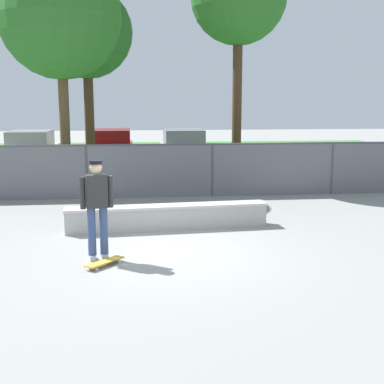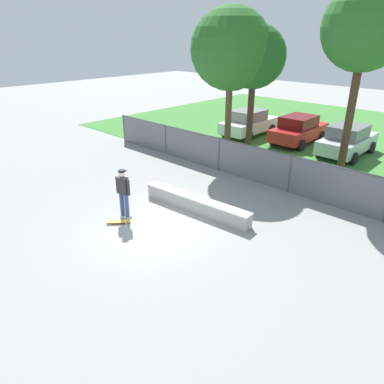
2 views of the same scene
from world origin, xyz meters
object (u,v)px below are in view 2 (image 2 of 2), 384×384
Objects in this scene: concrete_ledge at (196,204)px; tree_near_left at (231,50)px; tree_mid at (365,29)px; car_red at (299,130)px; skateboard at (119,222)px; car_silver at (347,140)px; car_white at (249,123)px; skateboarder at (123,192)px; tree_near_right at (254,57)px.

concrete_ledge is 8.04m from tree_near_left.
tree_mid reaches higher than car_red.
car_silver reaches higher than skateboard.
car_white is at bearing -177.73° from car_silver.
skateboard is 0.10× the size of tree_near_left.
tree_near_left is at bearing -102.81° from car_red.
skateboarder is 0.44× the size of car_red.
skateboard is 0.17× the size of car_white.
skateboard is 11.40m from tree_mid.
car_white is (-7.67, 4.08, -5.37)m from tree_mid.
tree_near_left is at bearing 101.13° from skateboarder.
tree_near_right reaches higher than car_white.
tree_near_right is 1.56× the size of car_silver.
tree_near_right reaches higher than car_silver.
concrete_ledge is at bearing -97.20° from car_silver.
skateboard is 13.39m from car_red.
tree_near_right is 0.84× the size of tree_mid.
car_red is at bearing 77.19° from tree_near_left.
car_silver is at bearing 77.80° from skateboarder.
skateboarder reaches higher than car_white.
tree_mid is (5.69, 0.66, 0.83)m from tree_near_left.
tree_near_left reaches higher than concrete_ledge.
skateboard is 13.32m from car_white.
car_red is at bearing 173.97° from car_silver.
concrete_ledge is at bearing 56.98° from skateboarder.
concrete_ledge is 2.51× the size of skateboarder.
car_silver is at bearing 78.73° from skateboard.
concrete_ledge is 8.26m from tree_near_right.
car_red is at bearing 10.10° from car_white.
car_silver reaches higher than concrete_ledge.
tree_mid is at bearing -2.73° from tree_near_right.
skateboarder is at bearing -88.66° from car_red.
skateboarder is 0.25× the size of tree_near_left.
car_red and car_silver have the same top height.
tree_near_right is (-0.80, 8.56, 3.99)m from skateboarder.
car_white is at bearing 152.01° from tree_mid.
tree_near_right is at bearing -96.48° from car_red.
tree_mid is at bearing 63.36° from skateboarder.
car_silver is at bearing 49.58° from tree_near_left.
tree_mid is at bearing -71.56° from car_silver.
concrete_ledge is at bearing -62.01° from tree_near_left.
skateboarder is at bearing 109.06° from skateboard.
car_silver is (2.60, 13.04, 0.77)m from skateboard.
car_white is at bearing -169.90° from car_red.
car_red is (1.21, 5.30, -4.54)m from tree_near_left.
tree_near_left is 7.08m from car_red.
tree_near_left is 0.93× the size of tree_mid.
skateboarder is 10.66m from tree_mid.
skateboarder is 0.44× the size of car_white.
car_red is at bearing 83.52° from tree_near_right.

